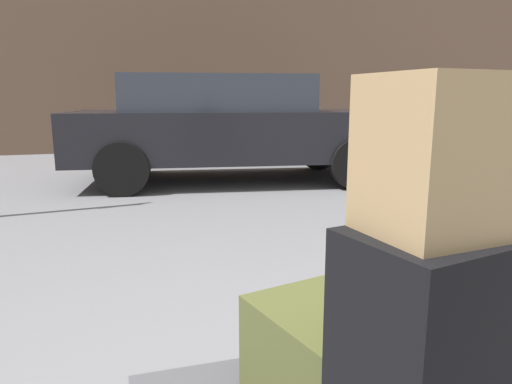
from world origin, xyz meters
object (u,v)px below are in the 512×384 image
Objects in this scene: suitcase_black_rear_left at (448,378)px; duffel_bag_tan_topmost_pile at (469,154)px; parked_car at (231,126)px; suitcase_olive_rear_right at (371,358)px; bicycle_leaning at (423,130)px; bollard_kerb_near at (300,139)px; bollard_kerb_mid at (373,137)px; bollard_kerb_far at (437,135)px.

duffel_bag_tan_topmost_pile is at bearing 0.00° from suitcase_black_rear_left.
duffel_bag_tan_topmost_pile is 0.08× the size of parked_car.
bicycle_leaning is at bearing 39.52° from suitcase_olive_rear_right.
bollard_kerb_near and bollard_kerb_mid have the same top height.
bollard_kerb_near is 1.00× the size of bollard_kerb_mid.
suitcase_black_rear_left is at bearing -119.59° from bollard_kerb_mid.
bollard_kerb_far is at bearing 37.61° from suitcase_olive_rear_right.
bollard_kerb_near is (-3.75, -1.42, -0.00)m from bicycle_leaning.
bollard_kerb_far is (5.86, 7.65, -0.25)m from suitcase_black_rear_left.
duffel_bag_tan_topmost_pile is at bearing -119.59° from bollard_kerb_mid.
bollard_kerb_mid is (4.35, 7.65, -0.67)m from duffel_bag_tan_topmost_pile.
parked_car is 3.98m from bollard_kerb_mid.
parked_car is (0.94, 5.63, -0.28)m from duffel_bag_tan_topmost_pile.
bollard_kerb_near and bollard_kerb_far have the same top height.
parked_car is (0.91, 5.31, 0.28)m from suitcase_olive_rear_right.
suitcase_olive_rear_right is 0.69× the size of bollard_kerb_mid.
bollard_kerb_far is at bearing 0.00° from bollard_kerb_near.
suitcase_black_rear_left is at bearing -127.46° from bollard_kerb_far.
suitcase_black_rear_left is 11.18m from bicycle_leaning.
bollard_kerb_near is (2.78, 7.65, -0.67)m from duffel_bag_tan_topmost_pile.
bicycle_leaning is 4.01m from bollard_kerb_near.
bollard_kerb_far is (3.09, 0.00, 0.00)m from bollard_kerb_near.
duffel_bag_tan_topmost_pile is 0.46× the size of bollard_kerb_far.
bollard_kerb_mid is 1.00× the size of bollard_kerb_far.
suitcase_olive_rear_right is 0.69× the size of bollard_kerb_near.
bollard_kerb_near is (2.78, 7.65, -0.25)m from suitcase_black_rear_left.
bollard_kerb_near is at bearing 180.00° from bollard_kerb_mid.
parked_car reaches higher than suitcase_black_rear_left.
suitcase_black_rear_left is 5.71m from parked_car.
bollard_kerb_near is 3.09m from bollard_kerb_far.
bollard_kerb_near is 1.00× the size of bollard_kerb_far.
suitcase_black_rear_left is 0.35m from suitcase_olive_rear_right.
bollard_kerb_mid is (4.35, 7.65, -0.25)m from suitcase_black_rear_left.
bollard_kerb_far is (-0.67, -1.42, -0.00)m from bicycle_leaning.
suitcase_olive_rear_right is 8.51m from bollard_kerb_mid.
parked_car is 5.34m from bollard_kerb_far.
duffel_bag_tan_topmost_pile is 0.46× the size of bollard_kerb_near.
duffel_bag_tan_topmost_pile reaches higher than bicycle_leaning.
bicycle_leaning is 2.36× the size of bollard_kerb_far.
suitcase_olive_rear_right is 9.37m from bollard_kerb_far.
parked_car reaches higher than bollard_kerb_far.
parked_car is (0.94, 5.63, 0.14)m from suitcase_black_rear_left.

